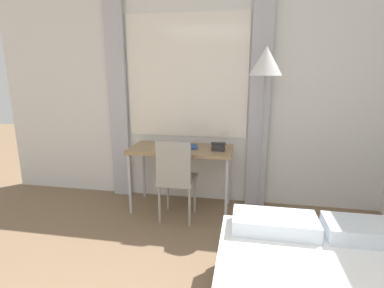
# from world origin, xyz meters

# --- Properties ---
(wall_back_with_window) EXTENTS (5.44, 0.13, 2.70)m
(wall_back_with_window) POSITION_xyz_m (-0.02, 3.42, 1.35)
(wall_back_with_window) COLOR silver
(wall_back_with_window) RESTS_ON ground_plane
(desk) EXTENTS (1.22, 0.57, 0.78)m
(desk) POSITION_xyz_m (-0.18, 3.05, 0.71)
(desk) COLOR #937551
(desk) RESTS_ON ground_plane
(desk_chair) EXTENTS (0.41, 0.41, 0.95)m
(desk_chair) POSITION_xyz_m (-0.17, 2.74, 0.54)
(desk_chair) COLOR gray
(desk_chair) RESTS_ON ground_plane
(standing_lamp) EXTENTS (0.34, 0.34, 1.92)m
(standing_lamp) POSITION_xyz_m (0.75, 2.96, 1.63)
(standing_lamp) COLOR #4C4C51
(standing_lamp) RESTS_ON ground_plane
(telephone) EXTENTS (0.17, 0.15, 0.09)m
(telephone) POSITION_xyz_m (0.27, 3.03, 0.82)
(telephone) COLOR #2D2D2D
(telephone) RESTS_ON desk
(book) EXTENTS (0.33, 0.28, 0.02)m
(book) POSITION_xyz_m (-0.13, 3.06, 0.79)
(book) COLOR navy
(book) RESTS_ON desk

